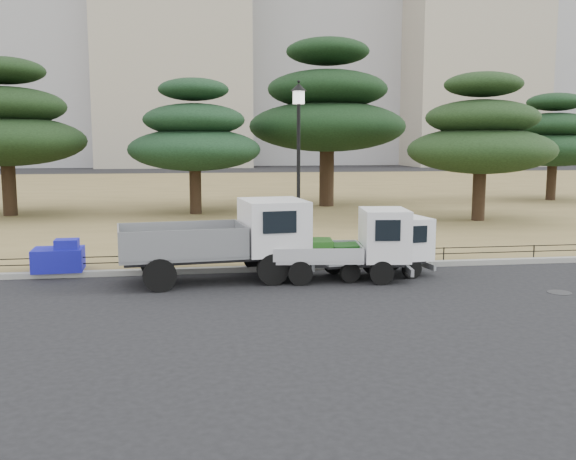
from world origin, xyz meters
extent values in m
plane|color=black|center=(0.00, 0.00, 0.00)|extent=(220.00, 220.00, 0.00)
cube|color=olive|center=(0.00, 30.60, 0.07)|extent=(120.00, 56.00, 0.15)
cube|color=gray|center=(0.00, 2.60, 0.08)|extent=(120.00, 0.25, 0.16)
cylinder|color=black|center=(-0.60, 0.73, 0.43)|extent=(0.87, 0.27, 0.86)
cylinder|color=black|center=(-0.82, 2.60, 0.43)|extent=(0.87, 0.27, 0.86)
cylinder|color=black|center=(-3.54, 0.38, 0.43)|extent=(0.87, 0.27, 0.86)
cylinder|color=black|center=(-3.76, 2.25, 0.43)|extent=(0.87, 0.27, 0.86)
cube|color=#2D2D30|center=(-2.14, 1.49, 0.65)|extent=(4.88, 1.57, 0.15)
cube|color=slate|center=(-2.99, 1.39, 1.15)|extent=(3.53, 2.25, 0.84)
cube|color=silver|center=(-0.46, 1.69, 1.47)|extent=(1.89, 2.22, 1.47)
cylinder|color=black|center=(2.29, 0.34, 0.33)|extent=(0.67, 0.25, 0.65)
cylinder|color=black|center=(2.45, 1.78, 0.33)|extent=(0.67, 0.25, 0.65)
cylinder|color=black|center=(0.12, 0.59, 0.33)|extent=(0.67, 0.25, 0.65)
cylinder|color=black|center=(0.29, 2.03, 0.33)|extent=(0.67, 0.25, 0.65)
cube|color=#2D2D30|center=(1.32, 1.18, 0.48)|extent=(3.58, 1.20, 0.15)
cube|color=silver|center=(0.69, 1.26, 0.77)|extent=(2.58, 1.75, 0.44)
cube|color=silver|center=(2.55, 1.04, 1.26)|extent=(1.40, 1.74, 1.40)
cube|color=#215919|center=(0.45, 1.28, 0.88)|extent=(1.44, 1.11, 0.48)
cylinder|color=black|center=(3.35, 0.99, 0.28)|extent=(0.58, 0.23, 0.56)
cylinder|color=black|center=(3.16, 2.19, 0.28)|extent=(0.58, 0.23, 0.56)
cylinder|color=black|center=(1.51, 0.70, 0.28)|extent=(0.58, 0.23, 0.56)
cylinder|color=black|center=(1.32, 1.90, 0.28)|extent=(0.58, 0.23, 0.56)
cube|color=#2D2D30|center=(2.36, 1.45, 0.41)|extent=(3.08, 1.15, 0.13)
cube|color=silver|center=(1.82, 1.37, 0.66)|extent=(2.24, 1.58, 0.37)
cube|color=white|center=(3.41, 1.62, 1.07)|extent=(1.25, 1.52, 1.18)
cube|color=#174C15|center=(1.62, 1.33, 0.75)|extent=(1.25, 0.99, 0.41)
cylinder|color=black|center=(0.45, 2.90, 0.22)|extent=(0.40, 0.40, 0.15)
cylinder|color=black|center=(0.45, 2.90, 2.59)|extent=(0.11, 0.11, 4.59)
cylinder|color=white|center=(0.45, 2.90, 5.07)|extent=(0.37, 0.37, 0.37)
cone|color=black|center=(0.45, 2.90, 5.37)|extent=(0.48, 0.48, 0.23)
cylinder|color=black|center=(0.00, 2.75, 0.35)|extent=(38.00, 0.03, 0.03)
cylinder|color=black|center=(0.00, 2.75, 0.53)|extent=(38.00, 0.03, 0.03)
cylinder|color=black|center=(0.00, 2.75, 0.35)|extent=(0.04, 0.04, 0.40)
cube|color=#1718B5|center=(-6.50, 2.85, 0.47)|extent=(1.42, 1.07, 0.64)
cube|color=#1718B5|center=(-6.22, 2.71, 0.93)|extent=(0.67, 0.58, 0.28)
cylinder|color=#2D2D30|center=(6.50, -1.20, 0.01)|extent=(0.60, 0.60, 0.01)
cylinder|color=black|center=(-11.62, 17.39, 1.64)|extent=(0.67, 0.67, 2.99)
ellipsoid|color=black|center=(-11.62, 17.39, 3.81)|extent=(7.67, 7.67, 2.45)
ellipsoid|color=black|center=(-11.62, 17.39, 5.49)|extent=(5.86, 5.86, 1.87)
ellipsoid|color=black|center=(-11.62, 17.39, 7.17)|extent=(4.04, 4.04, 1.29)
cylinder|color=black|center=(-2.52, 16.83, 1.47)|extent=(0.59, 0.59, 2.64)
ellipsoid|color=black|center=(-2.52, 16.83, 3.38)|extent=(6.65, 6.65, 2.13)
ellipsoid|color=black|center=(-2.52, 16.83, 4.86)|extent=(5.08, 5.08, 1.62)
ellipsoid|color=black|center=(-2.52, 16.83, 6.35)|extent=(3.50, 3.50, 1.12)
cylinder|color=black|center=(4.87, 19.73, 1.97)|extent=(0.82, 0.82, 3.64)
ellipsoid|color=black|center=(4.87, 19.73, 4.61)|extent=(8.76, 8.76, 2.80)
ellipsoid|color=black|center=(4.87, 19.73, 6.66)|extent=(6.69, 6.69, 2.14)
ellipsoid|color=black|center=(4.87, 19.73, 8.71)|extent=(4.62, 4.62, 1.48)
cylinder|color=black|center=(10.47, 12.12, 1.47)|extent=(0.59, 0.59, 2.64)
ellipsoid|color=black|center=(10.47, 12.12, 3.38)|extent=(6.70, 6.70, 2.14)
ellipsoid|color=black|center=(10.47, 12.12, 4.87)|extent=(5.12, 5.12, 1.64)
ellipsoid|color=black|center=(10.47, 12.12, 6.35)|extent=(3.53, 3.53, 1.13)
cylinder|color=black|center=(19.52, 21.26, 1.43)|extent=(0.58, 0.58, 2.57)
ellipsoid|color=black|center=(19.52, 21.26, 3.30)|extent=(6.56, 6.56, 2.10)
ellipsoid|color=black|center=(19.52, 21.26, 4.74)|extent=(5.01, 5.01, 1.60)
ellipsoid|color=black|center=(19.52, 21.26, 6.19)|extent=(3.46, 3.46, 1.11)
cube|color=#AAA08C|center=(40.00, 82.00, 24.00)|extent=(20.00, 18.00, 48.00)
camera|label=1|loc=(-2.68, -15.89, 3.82)|focal=40.00mm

